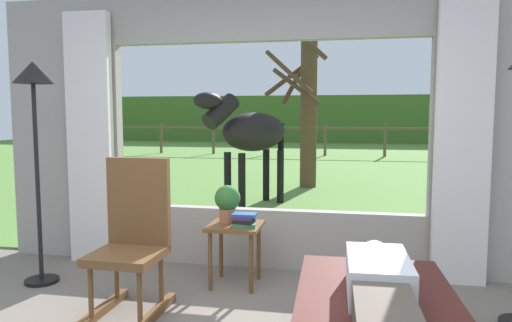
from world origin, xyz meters
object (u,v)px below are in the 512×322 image
(floor_lamp_left, at_px, (34,105))
(horse, at_px, (251,133))
(rocking_chair, at_px, (133,238))
(reclining_person, at_px, (380,290))
(book_stack, at_px, (244,220))
(potted_plant, at_px, (228,201))
(pasture_tree, at_px, (306,107))
(side_table, at_px, (235,235))

(floor_lamp_left, height_order, horse, floor_lamp_left)
(rocking_chair, relative_size, floor_lamp_left, 0.60)
(reclining_person, distance_m, rocking_chair, 1.83)
(book_stack, bearing_deg, potted_plant, 144.30)
(reclining_person, distance_m, floor_lamp_left, 3.11)
(rocking_chair, relative_size, pasture_tree, 0.36)
(floor_lamp_left, bearing_deg, pasture_tree, 72.87)
(pasture_tree, bearing_deg, horse, -107.53)
(reclining_person, distance_m, side_table, 1.72)
(book_stack, bearing_deg, floor_lamp_left, -173.53)
(horse, bearing_deg, rocking_chair, 123.94)
(side_table, distance_m, potted_plant, 0.29)
(rocking_chair, distance_m, potted_plant, 0.91)
(reclining_person, relative_size, horse, 0.83)
(reclining_person, bearing_deg, book_stack, 126.85)
(reclining_person, xyz_separation_m, side_table, (-1.10, 1.33, -0.10))
(reclining_person, distance_m, potted_plant, 1.83)
(side_table, xyz_separation_m, book_stack, (0.09, -0.06, 0.15))
(book_stack, bearing_deg, reclining_person, -51.51)
(reclining_person, height_order, side_table, reclining_person)
(potted_plant, relative_size, pasture_tree, 0.10)
(horse, bearing_deg, book_stack, 135.36)
(reclining_person, xyz_separation_m, potted_plant, (-1.18, 1.39, 0.18))
(rocking_chair, height_order, pasture_tree, pasture_tree)
(reclining_person, relative_size, floor_lamp_left, 0.76)
(side_table, relative_size, potted_plant, 1.63)
(book_stack, height_order, pasture_tree, pasture_tree)
(horse, bearing_deg, potted_plant, 132.85)
(rocking_chair, relative_size, horse, 0.65)
(potted_plant, distance_m, pasture_tree, 5.50)
(book_stack, distance_m, horse, 3.53)
(floor_lamp_left, xyz_separation_m, horse, (1.10, 3.62, -0.36))
(reclining_person, bearing_deg, floor_lamp_left, 157.13)
(side_table, bearing_deg, horse, 99.26)
(floor_lamp_left, distance_m, horse, 3.80)
(side_table, relative_size, book_stack, 2.52)
(potted_plant, relative_size, book_stack, 1.55)
(reclining_person, bearing_deg, rocking_chair, 156.99)
(rocking_chair, bearing_deg, horse, 90.19)
(reclining_person, bearing_deg, pasture_tree, 96.49)
(reclining_person, xyz_separation_m, book_stack, (-1.01, 1.26, 0.05))
(book_stack, xyz_separation_m, horse, (-0.64, 3.43, 0.58))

